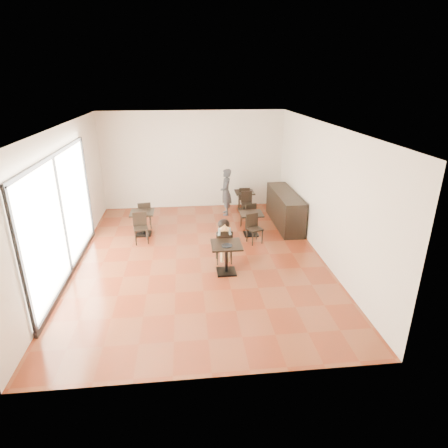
{
  "coord_description": "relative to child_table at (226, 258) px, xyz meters",
  "views": [
    {
      "loc": [
        -0.28,
        -8.35,
        4.2
      ],
      "look_at": [
        0.57,
        -0.32,
        1.0
      ],
      "focal_mm": 30.0,
      "sensor_mm": 36.0,
      "label": 1
    }
  ],
  "objects": [
    {
      "name": "chair_mid_a",
      "position": [
        0.94,
        2.67,
        0.03
      ],
      "size": [
        0.45,
        0.45,
        0.79
      ],
      "primitive_type": null,
      "rotation": [
        0.0,
        0.0,
        3.5
      ],
      "color": "black",
      "rests_on": "floor"
    },
    {
      "name": "child_chair",
      "position": [
        0.0,
        0.55,
        0.07
      ],
      "size": [
        0.39,
        0.39,
        0.86
      ],
      "primitive_type": null,
      "rotation": [
        0.0,
        0.0,
        3.14
      ],
      "color": "black",
      "rests_on": "floor"
    },
    {
      "name": "floor",
      "position": [
        -0.57,
        0.82,
        -0.36
      ],
      "size": [
        6.0,
        8.0,
        0.01
      ],
      "primitive_type": "cube",
      "color": "brown",
      "rests_on": "ground"
    },
    {
      "name": "ceiling",
      "position": [
        -0.57,
        0.82,
        2.84
      ],
      "size": [
        6.0,
        8.0,
        0.01
      ],
      "primitive_type": "cube",
      "color": "white",
      "rests_on": "floor"
    },
    {
      "name": "storefront_window",
      "position": [
        -3.54,
        0.32,
        1.04
      ],
      "size": [
        0.04,
        4.5,
        2.6
      ],
      "primitive_type": "cube",
      "color": "white",
      "rests_on": "floor"
    },
    {
      "name": "wall_left",
      "position": [
        -3.57,
        0.82,
        1.24
      ],
      "size": [
        0.01,
        8.0,
        3.2
      ],
      "primitive_type": "cube",
      "color": "beige",
      "rests_on": "floor"
    },
    {
      "name": "cafe_table_mid",
      "position": [
        0.94,
        2.12,
        -0.03
      ],
      "size": [
        0.79,
        0.79,
        0.65
      ],
      "primitive_type": null,
      "rotation": [
        0.0,
        0.0,
        0.35
      ],
      "color": "black",
      "rests_on": "floor"
    },
    {
      "name": "chair_left_b",
      "position": [
        -2.09,
        1.9,
        0.05
      ],
      "size": [
        0.43,
        0.43,
        0.82
      ],
      "primitive_type": null,
      "rotation": [
        0.0,
        0.0,
        0.18
      ],
      "color": "black",
      "rests_on": "floor"
    },
    {
      "name": "child",
      "position": [
        0.0,
        0.55,
        0.18
      ],
      "size": [
        0.39,
        0.54,
        1.09
      ],
      "primitive_type": null,
      "color": "gray",
      "rests_on": "child_chair"
    },
    {
      "name": "cafe_table_back",
      "position": [
        1.07,
        4.18,
        -0.03
      ],
      "size": [
        0.63,
        0.63,
        0.65
      ],
      "primitive_type": null,
      "rotation": [
        0.0,
        0.0,
        -0.03
      ],
      "color": "black",
      "rests_on": "floor"
    },
    {
      "name": "wall_right",
      "position": [
        2.43,
        0.82,
        1.24
      ],
      "size": [
        0.01,
        8.0,
        3.2
      ],
      "primitive_type": "cube",
      "color": "beige",
      "rests_on": "floor"
    },
    {
      "name": "cafe_table_left",
      "position": [
        -2.09,
        2.45,
        -0.02
      ],
      "size": [
        0.75,
        0.75,
        0.68
      ],
      "primitive_type": null,
      "rotation": [
        0.0,
        0.0,
        0.18
      ],
      "color": "black",
      "rests_on": "floor"
    },
    {
      "name": "service_counter",
      "position": [
        2.08,
        2.82,
        0.14
      ],
      "size": [
        0.6,
        2.4,
        1.0
      ],
      "primitive_type": "cube",
      "color": "black",
      "rests_on": "floor"
    },
    {
      "name": "pizza_slice",
      "position": [
        0.0,
        0.36,
        0.58
      ],
      "size": [
        0.25,
        0.19,
        0.06
      ],
      "primitive_type": null,
      "color": "#D8C478",
      "rests_on": "child"
    },
    {
      "name": "chair_mid_b",
      "position": [
        0.94,
        1.57,
        0.03
      ],
      "size": [
        0.45,
        0.45,
        0.79
      ],
      "primitive_type": null,
      "rotation": [
        0.0,
        0.0,
        0.35
      ],
      "color": "black",
      "rests_on": "floor"
    },
    {
      "name": "chair_left_a",
      "position": [
        -2.09,
        3.0,
        0.05
      ],
      "size": [
        0.43,
        0.43,
        0.82
      ],
      "primitive_type": null,
      "rotation": [
        0.0,
        0.0,
        3.32
      ],
      "color": "black",
      "rests_on": "floor"
    },
    {
      "name": "plate",
      "position": [
        0.0,
        -0.1,
        0.37
      ],
      "size": [
        0.24,
        0.24,
        0.01
      ],
      "primitive_type": "cylinder",
      "color": "black",
      "rests_on": "child_table"
    },
    {
      "name": "wall_front",
      "position": [
        -0.57,
        -3.18,
        1.24
      ],
      "size": [
        6.0,
        0.01,
        3.2
      ],
      "primitive_type": "cube",
      "color": "beige",
      "rests_on": "floor"
    },
    {
      "name": "child_table",
      "position": [
        0.0,
        0.0,
        0.0
      ],
      "size": [
        0.68,
        0.68,
        0.72
      ],
      "primitive_type": null,
      "color": "black",
      "rests_on": "floor"
    },
    {
      "name": "chair_back_b",
      "position": [
        1.07,
        3.63,
        0.03
      ],
      "size": [
        0.36,
        0.36,
        0.79
      ],
      "primitive_type": null,
      "rotation": [
        0.0,
        0.0,
        -0.03
      ],
      "color": "black",
      "rests_on": "floor"
    },
    {
      "name": "adult_patron",
      "position": [
        0.42,
        3.88,
        0.39
      ],
      "size": [
        0.37,
        0.56,
        1.5
      ],
      "primitive_type": "imported",
      "rotation": [
        0.0,
        0.0,
        -1.6
      ],
      "color": "#35363A",
      "rests_on": "floor"
    },
    {
      "name": "chair_back_a",
      "position": [
        1.07,
        4.32,
        0.03
      ],
      "size": [
        0.36,
        0.36,
        0.79
      ],
      "primitive_type": null,
      "rotation": [
        0.0,
        0.0,
        3.11
      ],
      "color": "black",
      "rests_on": "floor"
    },
    {
      "name": "wall_back",
      "position": [
        -0.57,
        4.82,
        1.24
      ],
      "size": [
        6.0,
        0.01,
        3.2
      ],
      "primitive_type": "cube",
      "color": "beige",
      "rests_on": "floor"
    }
  ]
}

